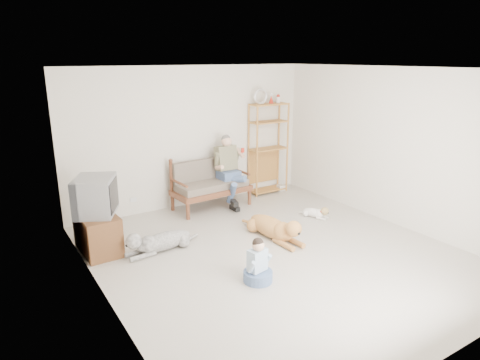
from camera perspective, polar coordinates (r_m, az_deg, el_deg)
floor at (r=6.55m, az=4.81°, el=-9.75°), size 5.50×5.50×0.00m
ceiling at (r=5.89m, az=5.44°, el=14.59°), size 5.50×5.50×0.00m
wall_back at (r=8.38m, az=-6.42°, el=5.72°), size 5.00×0.00×5.00m
wall_front at (r=4.35m, az=27.78°, el=-6.05°), size 5.00×0.00×5.00m
wall_left at (r=5.02m, az=-18.23°, el=-2.11°), size 0.00×5.50×5.50m
wall_right at (r=7.82m, az=19.86°, el=4.11°), size 0.00×5.50×5.50m
loveseat at (r=8.35m, az=-4.06°, el=-0.37°), size 1.54×0.79×0.95m
man at (r=8.30m, az=-1.26°, el=0.69°), size 0.53×0.76×1.22m
etagere at (r=9.14m, az=3.78°, el=4.32°), size 0.85×0.37×2.23m
book_stack at (r=9.50m, az=5.60°, el=-1.01°), size 0.20×0.15×0.12m
tv_stand at (r=6.83m, az=-18.51°, el=-6.68°), size 0.53×0.92×0.60m
crt_tv at (r=6.65m, az=-18.70°, el=-2.01°), size 0.78×0.84×0.56m
wall_outlet at (r=8.17m, az=-14.04°, el=-2.55°), size 0.12×0.02×0.08m
golden_retriever at (r=6.99m, az=4.73°, el=-6.41°), size 0.41×1.46×0.44m
shaggy_dog at (r=6.65m, az=-10.94°, el=-8.09°), size 1.31×0.40×0.39m
terrier at (r=7.99m, az=10.21°, el=-4.28°), size 0.31×0.59×0.23m
child at (r=5.70m, az=2.38°, el=-11.35°), size 0.39×0.39×0.61m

